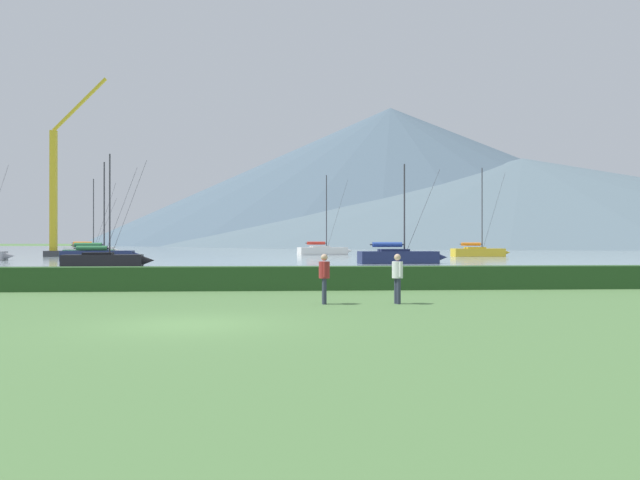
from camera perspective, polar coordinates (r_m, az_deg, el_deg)
The scene contains 17 objects.
ground_plane at distance 16.01m, azimuth -11.84°, elevation -7.53°, with size 1000.00×1000.00×0.00m, color #517A42.
harbor_water at distance 152.75m, azimuth -4.53°, elevation -0.89°, with size 320.00×246.00×0.00m, color #8C9EA3.
hedge_line at distance 26.86m, azimuth -8.50°, elevation -3.46°, with size 80.00×1.20×1.00m, color #284C23.
sailboat_slip_0 at distance 68.14m, azimuth -19.40°, elevation -1.28°, with size 8.19×3.00×10.20m.
sailboat_slip_1 at distance 106.09m, azimuth -20.14°, elevation -0.83°, with size 8.57×3.13×11.98m.
sailboat_slip_5 at distance 86.64m, azimuth -20.15°, elevation -1.08°, with size 7.24×2.91×8.08m.
sailboat_slip_6 at distance 53.91m, azimuth -19.00°, elevation -1.67°, with size 7.29×2.82×9.18m.
sailboat_slip_7 at distance 87.35m, azimuth 14.20°, elevation -1.02°, with size 8.04×2.60×11.99m.
sailboat_slip_8 at distance 58.59m, azimuth 7.19°, elevation -1.46°, with size 8.45×2.93×9.23m.
sailboat_slip_9 at distance 95.00m, azimuth 0.30°, elevation -0.92°, with size 8.66×4.14×12.09m.
person_seated_viewer at distance 20.66m, azimuth 0.39°, elevation -3.15°, with size 0.36×0.57×1.65m.
person_standing_walker at distance 20.90m, azimuth 7.04°, elevation -3.12°, with size 0.36×0.55×1.65m.
dock_crane at distance 90.58m, azimuth -22.86°, elevation 3.62°, with size 7.94×2.00×23.91m.
distant_hill_west_ridge at distance 325.99m, azimuth 17.90°, elevation 3.31°, with size 353.87×353.87×43.02m, color slate.
distant_hill_central_peak at distance 334.19m, azimuth 4.71°, elevation 3.22°, with size 208.99×208.99×42.97m, color #4C6070.
distant_hill_east_ridge at distance 439.38m, azimuth 7.44°, elevation 2.99°, with size 322.95×322.95×51.62m, color #4C6070.
distant_hill_far_shoulder at distance 386.24m, azimuth 6.41°, elevation 5.77°, with size 356.91×356.91×83.31m, color #4C6070.
Camera 1 is at (2.25, -15.72, 2.07)m, focal length 35.26 mm.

